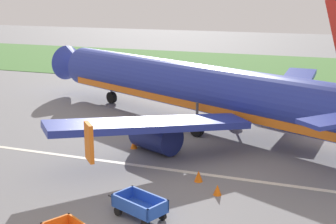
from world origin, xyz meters
name	(u,v)px	position (x,y,z in m)	size (l,w,h in m)	color
grass_strip	(281,69)	(0.00, 50.19, 0.03)	(220.00, 28.00, 0.06)	#477A38
apron_stripe	(197,173)	(0.00, 9.15, 0.01)	(120.00, 0.36, 0.01)	silver
airplane	(202,89)	(-2.52, 18.87, 3.05)	(35.48, 29.16, 11.34)	#28389E
baggage_cart_third_in_row	(140,206)	(-0.95, 2.83, 0.60)	(3.56, 2.26, 1.07)	#234CB2
traffic_cone_near_plane	(217,190)	(1.90, 6.61, 0.29)	(0.44, 0.44, 0.58)	orange
traffic_cone_mid_apron	(199,176)	(0.44, 8.02, 0.32)	(0.49, 0.49, 0.65)	orange
traffic_cone_by_carts	(134,144)	(-5.39, 12.06, 0.32)	(0.49, 0.49, 0.64)	orange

